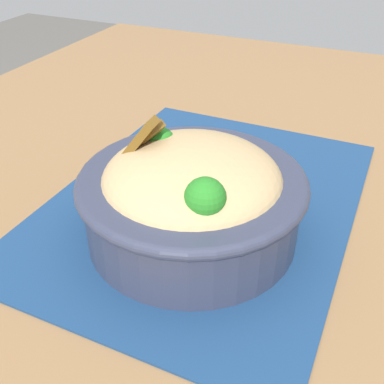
{
  "coord_description": "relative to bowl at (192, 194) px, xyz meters",
  "views": [
    {
      "loc": [
        -0.43,
        -0.17,
        1.0
      ],
      "look_at": [
        -0.09,
        -0.03,
        0.76
      ],
      "focal_mm": 43.49,
      "sensor_mm": 36.0,
      "label": 1
    }
  ],
  "objects": [
    {
      "name": "bowl",
      "position": [
        0.0,
        0.0,
        0.0
      ],
      "size": [
        0.22,
        0.22,
        0.12
      ],
      "color": "#2D3347",
      "rests_on": "placemat"
    },
    {
      "name": "fork",
      "position": [
        0.14,
        0.01,
        -0.05
      ],
      "size": [
        0.03,
        0.12,
        0.0
      ],
      "color": "silver",
      "rests_on": "placemat"
    },
    {
      "name": "table",
      "position": [
        0.09,
        0.03,
        -0.11
      ],
      "size": [
        1.2,
        0.97,
        0.7
      ],
      "color": "olive",
      "rests_on": "ground_plane"
    },
    {
      "name": "placemat",
      "position": [
        0.06,
        0.01,
        -0.05
      ],
      "size": [
        0.42,
        0.32,
        0.0
      ],
      "primitive_type": "cube",
      "rotation": [
        0.0,
        0.0,
        -0.01
      ],
      "color": "navy",
      "rests_on": "table"
    }
  ]
}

